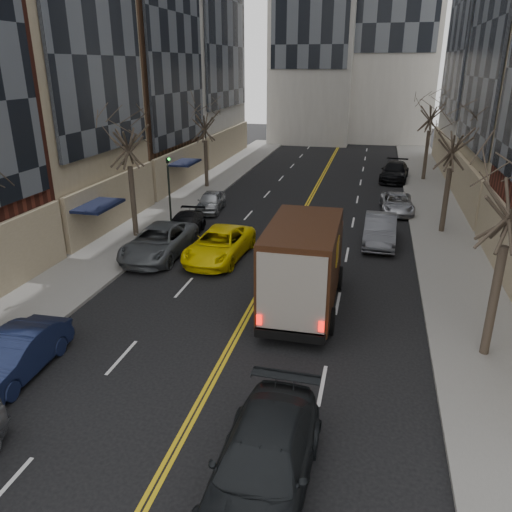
% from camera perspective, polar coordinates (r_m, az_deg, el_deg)
% --- Properties ---
extents(sidewalk_left, '(4.00, 66.00, 0.15)m').
position_cam_1_polar(sidewalk_left, '(36.44, -8.95, 5.73)').
color(sidewalk_left, slate).
rests_on(sidewalk_left, ground).
extents(sidewalk_right, '(4.00, 66.00, 0.15)m').
position_cam_1_polar(sidewalk_right, '(34.13, 20.39, 3.59)').
color(sidewalk_right, slate).
rests_on(sidewalk_right, ground).
extents(tree_lf_mid, '(3.20, 3.20, 8.91)m').
position_cam_1_polar(tree_lf_mid, '(28.91, -14.64, 14.54)').
color(tree_lf_mid, '#382D23').
rests_on(tree_lf_mid, sidewalk_left).
extents(tree_lf_far, '(3.20, 3.20, 8.12)m').
position_cam_1_polar(tree_lf_far, '(40.87, -5.93, 16.01)').
color(tree_lf_far, '#382D23').
rests_on(tree_lf_far, sidewalk_left).
extents(tree_rt_mid, '(3.20, 3.20, 8.32)m').
position_cam_1_polar(tree_rt_mid, '(30.96, 21.85, 13.33)').
color(tree_rt_mid, '#382D23').
rests_on(tree_rt_mid, sidewalk_right).
extents(tree_rt_far, '(3.20, 3.20, 9.11)m').
position_cam_1_polar(tree_rt_far, '(45.76, 19.54, 16.41)').
color(tree_rt_far, '#382D23').
rests_on(tree_rt_far, sidewalk_right).
extents(traffic_signal, '(0.29, 0.26, 4.70)m').
position_cam_1_polar(traffic_signal, '(30.70, -9.93, 8.08)').
color(traffic_signal, black).
rests_on(traffic_signal, sidewalk_left).
extents(ups_truck, '(2.94, 7.06, 3.85)m').
position_cam_1_polar(ups_truck, '(20.33, 5.51, -1.05)').
color(ups_truck, black).
rests_on(ups_truck, ground).
extents(observer_sedan, '(2.39, 5.66, 1.63)m').
position_cam_1_polar(observer_sedan, '(12.66, 0.82, -22.67)').
color(observer_sedan, black).
rests_on(observer_sedan, ground).
extents(taxi, '(2.88, 5.68, 1.54)m').
position_cam_1_polar(taxi, '(26.08, -4.22, 1.32)').
color(taxi, yellow).
rests_on(taxi, ground).
extents(pedestrian, '(0.52, 0.67, 1.65)m').
position_cam_1_polar(pedestrian, '(22.08, 1.76, -2.25)').
color(pedestrian, black).
rests_on(pedestrian, ground).
extents(parked_lf_b, '(1.70, 4.48, 1.46)m').
position_cam_1_polar(parked_lf_b, '(18.27, -25.75, -10.17)').
color(parked_lf_b, '#111938').
rests_on(parked_lf_b, ground).
extents(parked_lf_c, '(2.67, 5.78, 1.60)m').
position_cam_1_polar(parked_lf_c, '(26.83, -11.03, 1.62)').
color(parked_lf_c, '#52565A').
rests_on(parked_lf_c, ground).
extents(parked_lf_d, '(2.20, 4.63, 1.30)m').
position_cam_1_polar(parked_lf_d, '(29.79, -8.21, 3.46)').
color(parked_lf_d, black).
rests_on(parked_lf_d, ground).
extents(parked_lf_e, '(1.98, 4.10, 1.35)m').
position_cam_1_polar(parked_lf_e, '(34.86, -5.21, 6.22)').
color(parked_lf_e, '#A8ACB0').
rests_on(parked_lf_e, ground).
extents(parked_rt_a, '(1.82, 4.99, 1.63)m').
position_cam_1_polar(parked_rt_a, '(29.07, 13.99, 2.93)').
color(parked_rt_a, '#52545A').
rests_on(parked_rt_a, ground).
extents(parked_rt_b, '(2.30, 4.67, 1.27)m').
position_cam_1_polar(parked_rt_b, '(35.76, 15.81, 5.83)').
color(parked_rt_b, '#B6B8BF').
rests_on(parked_rt_b, ground).
extents(parked_rt_c, '(2.76, 5.69, 1.60)m').
position_cam_1_polar(parked_rt_c, '(45.74, 15.56, 9.28)').
color(parked_rt_c, black).
rests_on(parked_rt_c, ground).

